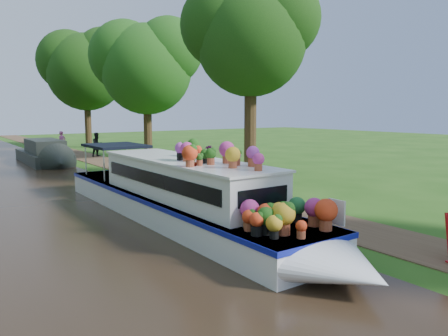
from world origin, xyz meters
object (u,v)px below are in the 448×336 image
second_boat (45,154)px  pedestrian_dark (97,145)px  plant_boat (185,195)px  pedestrian_pink (62,142)px

second_boat → pedestrian_dark: 4.42m
plant_boat → second_boat: bearing=89.4°
plant_boat → pedestrian_pink: (2.75, 23.03, 0.01)m
plant_boat → second_boat: 17.36m
pedestrian_pink → pedestrian_dark: bearing=-92.4°
plant_boat → second_boat: size_ratio=1.78×
pedestrian_pink → pedestrian_dark: pedestrian_dark is taller
second_boat → pedestrian_pink: (2.56, 5.67, 0.27)m
pedestrian_pink → pedestrian_dark: size_ratio=1.00×
pedestrian_pink → plant_boat: bearing=-119.9°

